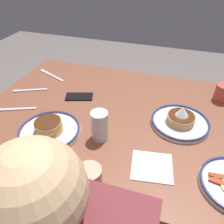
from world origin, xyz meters
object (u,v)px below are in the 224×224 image
at_px(cell_phone, 79,97).
at_px(butter_knife, 51,75).
at_px(coffee_mug, 224,93).
at_px(plate_center_pancakes, 49,129).
at_px(drinking_glass, 100,127).
at_px(paper_napkin, 152,166).
at_px(fork_near, 30,90).
at_px(tea_spoon, 9,109).
at_px(plate_near_main, 180,121).

xyz_separation_m(cell_phone, butter_knife, (0.27, -0.17, -0.00)).
bearing_deg(coffee_mug, plate_center_pancakes, 34.49).
xyz_separation_m(drinking_glass, paper_napkin, (-0.24, 0.09, -0.06)).
distance_m(fork_near, tea_spoon, 0.19).
distance_m(drinking_glass, butter_knife, 0.65).
distance_m(paper_napkin, fork_near, 0.81).
xyz_separation_m(coffee_mug, tea_spoon, (1.01, 0.42, -0.04)).
height_order(plate_center_pancakes, butter_knife, plate_center_pancakes).
distance_m(plate_near_main, coffee_mug, 0.34).
relative_size(plate_near_main, paper_napkin, 1.76).
relative_size(drinking_glass, cell_phone, 0.92).
height_order(butter_knife, tea_spoon, tea_spoon).
distance_m(cell_phone, paper_napkin, 0.57).
height_order(plate_near_main, fork_near, plate_near_main).
xyz_separation_m(plate_center_pancakes, paper_napkin, (-0.46, 0.05, -0.02)).
height_order(plate_center_pancakes, coffee_mug, coffee_mug).
relative_size(coffee_mug, tea_spoon, 0.56).
bearing_deg(coffee_mug, plate_near_main, 54.21).
distance_m(plate_near_main, tea_spoon, 0.83).
bearing_deg(cell_phone, plate_near_main, 155.46).
bearing_deg(plate_center_pancakes, cell_phone, -90.91).
xyz_separation_m(drinking_glass, cell_phone, (0.22, -0.26, -0.06)).
xyz_separation_m(plate_near_main, tea_spoon, (0.82, 0.15, -0.02)).
relative_size(plate_center_pancakes, coffee_mug, 2.45).
relative_size(cell_phone, fork_near, 0.80).
height_order(paper_napkin, tea_spoon, tea_spoon).
distance_m(cell_phone, tea_spoon, 0.36).
relative_size(plate_near_main, tea_spoon, 1.35).
distance_m(paper_napkin, tea_spoon, 0.75).
xyz_separation_m(coffee_mug, paper_napkin, (0.28, 0.55, -0.04)).
bearing_deg(paper_napkin, plate_center_pancakes, -6.26).
distance_m(plate_near_main, paper_napkin, 0.29).
bearing_deg(tea_spoon, paper_napkin, 169.49).
height_order(fork_near, butter_knife, same).
bearing_deg(plate_near_main, paper_napkin, 74.16).
bearing_deg(plate_near_main, butter_knife, -16.70).
distance_m(plate_center_pancakes, fork_near, 0.40).
bearing_deg(plate_near_main, plate_center_pancakes, 23.37).
xyz_separation_m(cell_phone, fork_near, (0.29, 0.02, -0.00)).
bearing_deg(coffee_mug, paper_napkin, 63.52).
relative_size(plate_center_pancakes, butter_knife, 1.23).
height_order(plate_near_main, tea_spoon, plate_near_main).
height_order(drinking_glass, butter_knife, drinking_glass).
bearing_deg(cell_phone, paper_napkin, 124.94).
bearing_deg(cell_phone, coffee_mug, 178.29).
height_order(plate_center_pancakes, drinking_glass, drinking_glass).
bearing_deg(tea_spoon, cell_phone, -143.41).
height_order(paper_napkin, fork_near, fork_near).
bearing_deg(drinking_glass, fork_near, -24.88).
height_order(plate_center_pancakes, tea_spoon, plate_center_pancakes).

